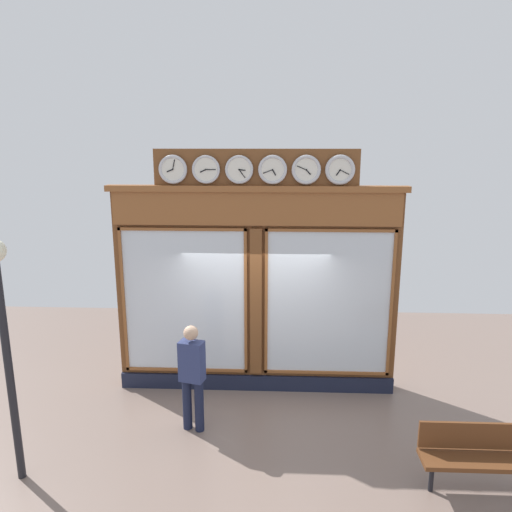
% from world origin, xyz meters
% --- Properties ---
extents(ground_plane, '(14.00, 14.00, 0.00)m').
position_xyz_m(ground_plane, '(0.00, 2.80, 0.00)').
color(ground_plane, '#7A665B').
extents(shop_facade, '(4.92, 0.42, 4.21)m').
position_xyz_m(shop_facade, '(-0.00, -0.12, 1.88)').
color(shop_facade, brown).
rests_on(shop_facade, ground_plane).
extents(pedestrian, '(0.40, 0.30, 1.69)m').
position_xyz_m(pedestrian, '(0.90, 1.27, 0.93)').
color(pedestrian, '#191E38').
rests_on(pedestrian, ground_plane).
extents(street_lamp, '(0.28, 0.28, 3.20)m').
position_xyz_m(street_lamp, '(2.98, 2.46, 2.15)').
color(street_lamp, black).
rests_on(street_lamp, ground_plane).
extents(street_bench, '(1.40, 0.40, 0.87)m').
position_xyz_m(street_bench, '(-2.87, 2.42, 0.52)').
color(street_bench, '#5B3319').
rests_on(street_bench, ground_plane).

